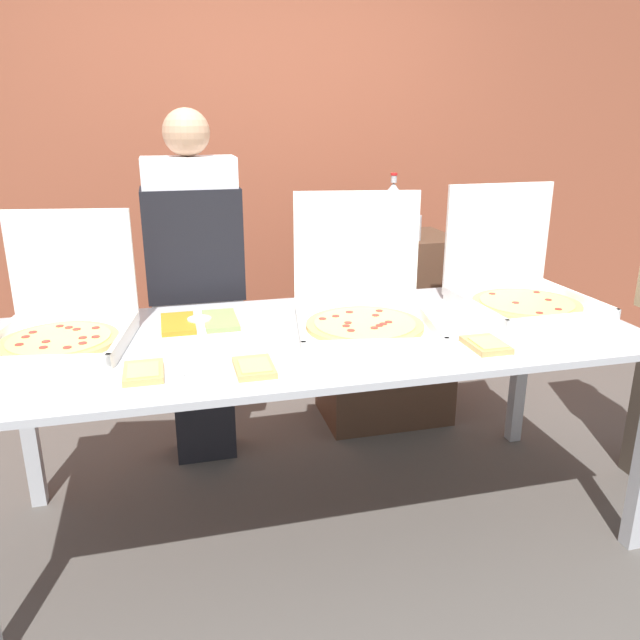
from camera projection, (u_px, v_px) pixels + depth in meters
ground_plane at (320, 522)px, 2.57m from camera, size 16.00×16.00×0.00m
brick_wall_behind at (249, 150)px, 3.70m from camera, size 10.00×0.06×2.80m
buffet_table at (320, 353)px, 2.33m from camera, size 2.38×0.97×0.83m
pizza_box_near_right at (362, 306)px, 2.34m from camera, size 0.57×0.59×0.49m
pizza_box_far_right at (63, 322)px, 2.18m from camera, size 0.52×0.53×0.45m
pizza_box_near_left at (519, 287)px, 2.60m from camera, size 0.51×0.53×0.49m
paper_plate_front_left at (144, 374)px, 1.91m from camera, size 0.25×0.25×0.03m
paper_plate_front_center at (254, 369)px, 1.95m from camera, size 0.25×0.25×0.03m
paper_plate_front_right at (486, 346)px, 2.14m from camera, size 0.20×0.20×0.03m
veggie_tray at (200, 326)px, 2.31m from camera, size 0.35×0.29×0.05m
sideboard_podium at (385, 330)px, 3.34m from camera, size 0.67×0.45×1.01m
soda_bottle at (393, 208)px, 3.21m from camera, size 0.09×0.09×0.31m
soda_can_silver at (415, 228)px, 3.07m from camera, size 0.07×0.07×0.12m
soda_can_colored at (331, 221)px, 3.27m from camera, size 0.07×0.07×0.12m
person_server_vest at (195, 274)px, 2.83m from camera, size 0.42×0.24×1.63m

